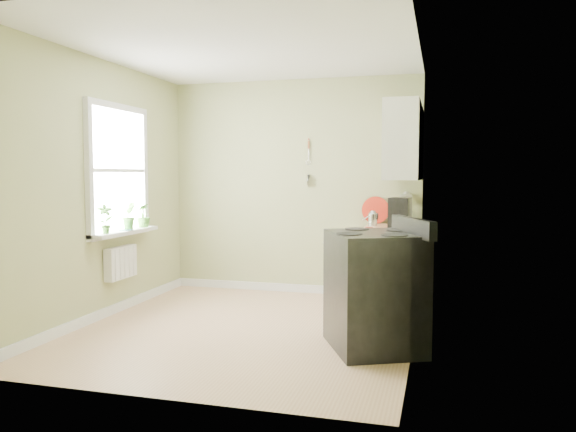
% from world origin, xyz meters
% --- Properties ---
extents(floor, '(3.20, 3.60, 0.02)m').
position_xyz_m(floor, '(0.00, 0.00, -0.01)').
color(floor, tan).
rests_on(floor, ground).
extents(ceiling, '(3.20, 3.60, 0.02)m').
position_xyz_m(ceiling, '(0.00, 0.00, 2.71)').
color(ceiling, white).
rests_on(ceiling, wall_back).
extents(wall_back, '(3.20, 0.02, 2.70)m').
position_xyz_m(wall_back, '(0.00, 1.81, 1.35)').
color(wall_back, tan).
rests_on(wall_back, floor).
extents(wall_left, '(0.02, 3.60, 2.70)m').
position_xyz_m(wall_left, '(-1.61, 0.00, 1.35)').
color(wall_left, tan).
rests_on(wall_left, floor).
extents(wall_right, '(0.02, 3.60, 2.70)m').
position_xyz_m(wall_right, '(1.61, 0.00, 1.35)').
color(wall_right, tan).
rests_on(wall_right, floor).
extents(base_cabinets, '(0.60, 1.60, 0.87)m').
position_xyz_m(base_cabinets, '(1.30, 1.00, 0.43)').
color(base_cabinets, white).
rests_on(base_cabinets, floor).
extents(countertop, '(0.64, 1.60, 0.04)m').
position_xyz_m(countertop, '(1.29, 1.00, 0.89)').
color(countertop, '#E7BB8D').
rests_on(countertop, base_cabinets).
extents(upper_cabinets, '(0.35, 1.40, 0.80)m').
position_xyz_m(upper_cabinets, '(1.43, 1.10, 1.85)').
color(upper_cabinets, white).
rests_on(upper_cabinets, wall_right).
extents(window, '(0.06, 1.14, 1.44)m').
position_xyz_m(window, '(-1.58, 0.30, 1.55)').
color(window, white).
rests_on(window, wall_left).
extents(window_sill, '(0.18, 1.14, 0.04)m').
position_xyz_m(window_sill, '(-1.51, 0.30, 0.88)').
color(window_sill, white).
rests_on(window_sill, wall_left).
extents(radiator, '(0.12, 0.50, 0.35)m').
position_xyz_m(radiator, '(-1.54, 0.25, 0.55)').
color(radiator, white).
rests_on(radiator, wall_left).
extents(wall_utensils, '(0.02, 0.14, 0.58)m').
position_xyz_m(wall_utensils, '(0.20, 1.78, 1.56)').
color(wall_utensils, '#E7BB8D').
rests_on(wall_utensils, wall_back).
extents(stove, '(1.04, 1.05, 1.14)m').
position_xyz_m(stove, '(1.28, -0.31, 0.51)').
color(stove, black).
rests_on(stove, floor).
extents(stand_mixer, '(0.21, 0.34, 0.40)m').
position_xyz_m(stand_mixer, '(1.41, 1.72, 1.08)').
color(stand_mixer, '#B2B2B7').
rests_on(stand_mixer, countertop).
extents(kettle, '(0.18, 0.10, 0.18)m').
position_xyz_m(kettle, '(1.05, 1.44, 1.00)').
color(kettle, silver).
rests_on(kettle, countertop).
extents(coffee_maker, '(0.23, 0.25, 0.36)m').
position_xyz_m(coffee_maker, '(1.41, 0.74, 1.08)').
color(coffee_maker, black).
rests_on(coffee_maker, countertop).
extents(red_tray, '(0.34, 0.09, 0.33)m').
position_xyz_m(red_tray, '(1.05, 1.72, 1.08)').
color(red_tray, red).
rests_on(red_tray, countertop).
extents(jar, '(0.08, 0.08, 0.08)m').
position_xyz_m(jar, '(1.15, 0.30, 0.95)').
color(jar, '#B7B197').
rests_on(jar, countertop).
extents(plant_a, '(0.19, 0.19, 0.31)m').
position_xyz_m(plant_a, '(-1.50, -0.08, 1.05)').
color(plant_a, '#417927').
rests_on(plant_a, window_sill).
extents(plant_b, '(0.20, 0.21, 0.31)m').
position_xyz_m(plant_b, '(-1.50, 0.36, 1.05)').
color(plant_b, '#417927').
rests_on(plant_b, window_sill).
extents(plant_c, '(0.17, 0.17, 0.27)m').
position_xyz_m(plant_c, '(-1.50, 0.68, 1.03)').
color(plant_c, '#417927').
rests_on(plant_c, window_sill).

